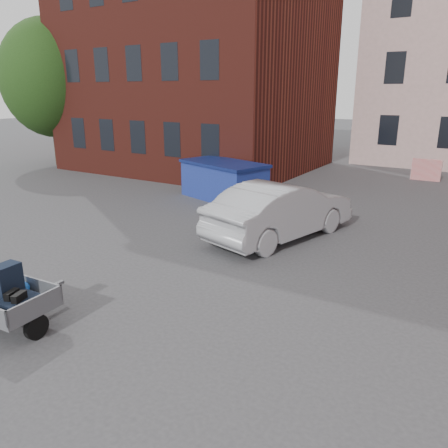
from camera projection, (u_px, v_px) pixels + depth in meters
The scene contains 7 objects.
ground at pixel (200, 282), 9.64m from camera, with size 120.00×120.00×0.00m, color #38383A.
building_brick at pixel (198, 32), 22.70m from camera, with size 12.00×10.00×14.00m, color #591E16.
far_building at pixel (153, 92), 36.43m from camera, with size 6.00×6.00×8.00m, color maroon.
tree at pixel (50, 69), 23.50m from camera, with size 5.28×5.28×8.30m.
trailer at pixel (5, 297), 7.57m from camera, with size 1.66×1.85×1.20m.
dumpster at pixel (224, 180), 16.88m from camera, with size 3.81×2.74×1.44m.
silver_car at pixel (281, 210), 12.35m from camera, with size 1.69×4.85×1.60m, color #A3A5AA.
Camera 1 is at (5.10, -7.25, 4.02)m, focal length 35.00 mm.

